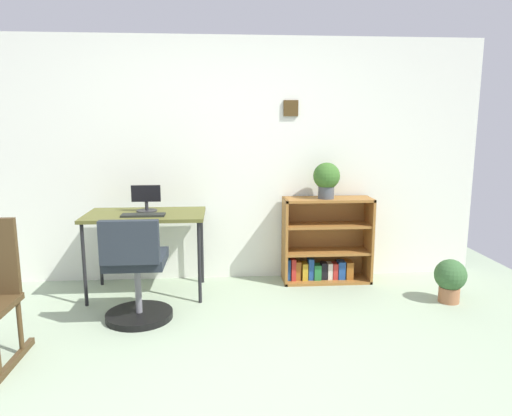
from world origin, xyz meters
TOP-DOWN VIEW (x-y plane):
  - ground_plane at (0.00, 0.00)m, footprint 6.24×6.24m
  - wall_back at (0.00, 2.15)m, footprint 5.20×0.12m
  - desk at (-0.58, 1.70)m, footprint 1.03×0.60m
  - monitor at (-0.58, 1.78)m, footprint 0.26×0.18m
  - keyboard at (-0.58, 1.58)m, footprint 0.36×0.13m
  - office_chair at (-0.57, 1.09)m, footprint 0.52×0.55m
  - bookshelf_low at (1.08, 1.96)m, footprint 0.84×0.30m
  - potted_plant_on_shelf at (1.07, 1.90)m, footprint 0.25×0.25m
  - potted_plant_floor at (2.03, 1.30)m, footprint 0.27×0.27m

SIDE VIEW (x-z plane):
  - ground_plane at x=0.00m, z-range 0.00..0.00m
  - potted_plant_floor at x=2.03m, z-range 0.02..0.40m
  - bookshelf_low at x=1.08m, z-range -0.05..0.77m
  - office_chair at x=-0.57m, z-range -0.05..0.79m
  - desk at x=-0.58m, z-range 0.31..1.05m
  - keyboard at x=-0.58m, z-range 0.74..0.75m
  - monitor at x=-0.58m, z-range 0.73..0.97m
  - potted_plant_on_shelf at x=1.07m, z-range 0.84..1.18m
  - wall_back at x=0.00m, z-range 0.00..2.31m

